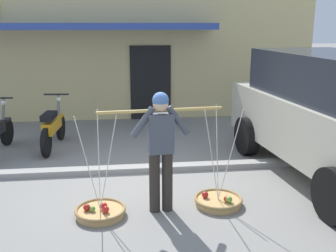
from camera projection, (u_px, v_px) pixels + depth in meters
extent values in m
plane|color=gray|center=(140.00, 187.00, 6.42)|extent=(90.00, 90.00, 0.00)
cube|color=gray|center=(138.00, 169.00, 7.08)|extent=(20.00, 0.24, 0.10)
cylinder|color=#2D2823|center=(167.00, 181.00, 5.53)|extent=(0.15, 0.15, 0.86)
cylinder|color=#2D2823|center=(155.00, 182.00, 5.49)|extent=(0.15, 0.15, 0.86)
cube|color=#474C56|center=(161.00, 134.00, 5.33)|extent=(0.36, 0.23, 0.54)
sphere|color=#E0B78E|center=(161.00, 104.00, 5.23)|extent=(0.21, 0.21, 0.21)
sphere|color=#4C70B2|center=(161.00, 100.00, 5.22)|extent=(0.22, 0.22, 0.22)
cylinder|color=#474C56|center=(178.00, 120.00, 5.34)|extent=(0.34, 0.12, 0.43)
cylinder|color=#474C56|center=(143.00, 122.00, 5.24)|extent=(0.34, 0.12, 0.43)
cylinder|color=tan|center=(161.00, 110.00, 5.25)|extent=(1.69, 0.19, 0.04)
cylinder|color=tan|center=(218.00, 202.00, 5.77)|extent=(0.66, 0.66, 0.09)
torus|color=olive|center=(218.00, 199.00, 5.76)|extent=(0.70, 0.70, 0.05)
sphere|color=#68A13D|center=(229.00, 200.00, 5.63)|extent=(0.10, 0.10, 0.10)
sphere|color=red|center=(227.00, 199.00, 5.67)|extent=(0.09, 0.09, 0.09)
sphere|color=#AE201B|center=(205.00, 195.00, 5.79)|extent=(0.10, 0.10, 0.10)
cylinder|color=silver|center=(217.00, 151.00, 5.73)|extent=(0.01, 0.31, 1.36)
cylinder|color=silver|center=(212.00, 157.00, 5.50)|extent=(0.27, 0.16, 1.36)
cylinder|color=silver|center=(230.00, 156.00, 5.53)|extent=(0.27, 0.16, 1.36)
cylinder|color=tan|center=(101.00, 213.00, 5.44)|extent=(0.66, 0.66, 0.09)
torus|color=olive|center=(100.00, 210.00, 5.43)|extent=(0.70, 0.70, 0.05)
sphere|color=red|center=(104.00, 206.00, 5.44)|extent=(0.10, 0.10, 0.10)
sphere|color=#AC1F1B|center=(87.00, 208.00, 5.39)|extent=(0.10, 0.10, 0.10)
sphere|color=red|center=(106.00, 209.00, 5.33)|extent=(0.10, 0.10, 0.10)
sphere|color=#659C3B|center=(92.00, 209.00, 5.37)|extent=(0.08, 0.08, 0.08)
cylinder|color=silver|center=(99.00, 159.00, 5.40)|extent=(0.01, 0.31, 1.36)
cylinder|color=silver|center=(88.00, 165.00, 5.17)|extent=(0.27, 0.16, 1.36)
cylinder|color=silver|center=(108.00, 165.00, 5.20)|extent=(0.27, 0.16, 1.36)
cylinder|color=black|center=(7.00, 132.00, 8.59)|extent=(0.14, 0.59, 0.58)
cube|color=black|center=(6.00, 120.00, 8.52)|extent=(0.17, 0.29, 0.06)
cylinder|color=slate|center=(3.00, 115.00, 8.39)|extent=(0.09, 0.30, 0.76)
cylinder|color=black|center=(0.00, 98.00, 8.22)|extent=(0.54, 0.09, 0.04)
sphere|color=silver|center=(3.00, 103.00, 8.41)|extent=(0.11, 0.11, 0.11)
cylinder|color=black|center=(61.00, 127.00, 9.00)|extent=(0.13, 0.58, 0.58)
cylinder|color=black|center=(46.00, 143.00, 7.80)|extent=(0.13, 0.58, 0.58)
cube|color=orange|center=(60.00, 116.00, 8.94)|extent=(0.16, 0.29, 0.06)
cube|color=orange|center=(52.00, 125.00, 8.25)|extent=(0.28, 0.91, 0.24)
cube|color=black|center=(49.00, 116.00, 8.02)|extent=(0.27, 0.58, 0.12)
cylinder|color=slate|center=(58.00, 111.00, 8.81)|extent=(0.09, 0.30, 0.76)
cylinder|color=black|center=(56.00, 94.00, 8.63)|extent=(0.54, 0.08, 0.04)
sphere|color=silver|center=(59.00, 99.00, 8.82)|extent=(0.11, 0.11, 0.11)
cube|color=beige|center=(336.00, 128.00, 6.65)|extent=(2.32, 4.85, 0.96)
cube|color=black|center=(270.00, 109.00, 8.98)|extent=(1.62, 0.25, 0.44)
cylinder|color=black|center=(247.00, 136.00, 7.96)|extent=(0.33, 0.78, 0.76)
cylinder|color=black|center=(331.00, 131.00, 8.34)|extent=(0.33, 0.78, 0.76)
cylinder|color=black|center=(335.00, 195.00, 5.20)|extent=(0.33, 0.78, 0.76)
cube|color=silver|center=(270.00, 117.00, 8.98)|extent=(0.44, 0.06, 0.12)
cube|color=#DBC684|center=(84.00, 39.00, 12.71)|extent=(13.00, 5.00, 4.20)
cube|color=#334CA3|center=(72.00, 26.00, 9.73)|extent=(7.15, 1.00, 0.16)
cube|color=black|center=(151.00, 83.00, 10.79)|extent=(1.10, 0.06, 2.00)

